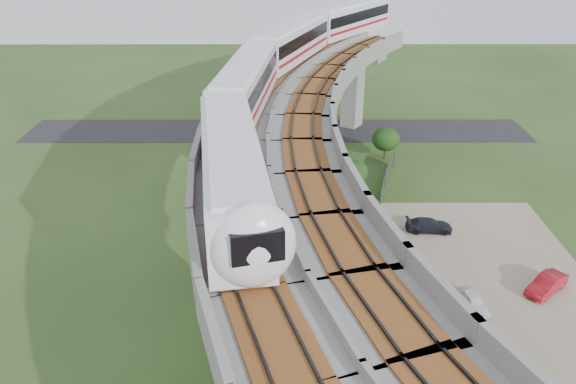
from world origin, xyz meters
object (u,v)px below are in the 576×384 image
Objects in this scene: metro_train at (294,63)px; car_dark at (429,225)px; car_red at (547,284)px; car_white at (473,301)px.

metro_train is 17.57m from car_dark.
car_dark is at bearing 177.60° from car_red.
car_white is 5.85m from car_red.
car_dark reaches higher than car_white.
car_white is (11.78, -16.98, -11.76)m from metro_train.
metro_train is 23.77m from car_white.
car_red is at bearing -139.99° from car_dark.
car_dark is (-0.67, 10.04, 0.04)m from car_white.
car_dark is at bearing -31.96° from metro_train.
metro_train is 16.07× the size of car_red.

